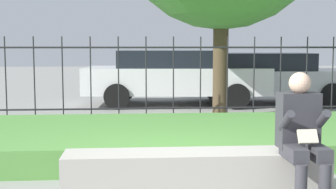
{
  "coord_description": "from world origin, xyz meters",
  "views": [
    {
      "loc": [
        -0.51,
        -4.54,
        1.51
      ],
      "look_at": [
        -0.12,
        0.55,
        0.98
      ],
      "focal_mm": 50.0,
      "sensor_mm": 36.0,
      "label": 1
    }
  ],
  "objects_px": {
    "stone_bench": "(196,177)",
    "car_parked_center": "(175,76)",
    "car_parked_right": "(268,76)",
    "person_seated_reader": "(302,133)"
  },
  "relations": [
    {
      "from": "person_seated_reader",
      "to": "car_parked_right",
      "type": "distance_m",
      "value": 7.94
    },
    {
      "from": "stone_bench",
      "to": "car_parked_center",
      "type": "relative_size",
      "value": 0.55
    },
    {
      "from": "car_parked_right",
      "to": "car_parked_center",
      "type": "bearing_deg",
      "value": -173.62
    },
    {
      "from": "stone_bench",
      "to": "car_parked_right",
      "type": "distance_m",
      "value": 8.0
    },
    {
      "from": "car_parked_center",
      "to": "car_parked_right",
      "type": "xyz_separation_m",
      "value": [
        2.45,
        0.06,
        -0.03
      ]
    },
    {
      "from": "stone_bench",
      "to": "person_seated_reader",
      "type": "distance_m",
      "value": 1.12
    },
    {
      "from": "stone_bench",
      "to": "person_seated_reader",
      "type": "height_order",
      "value": "person_seated_reader"
    },
    {
      "from": "person_seated_reader",
      "to": "car_parked_center",
      "type": "xyz_separation_m",
      "value": [
        -0.52,
        7.64,
        0.06
      ]
    },
    {
      "from": "stone_bench",
      "to": "car_parked_center",
      "type": "distance_m",
      "value": 7.4
    },
    {
      "from": "car_parked_right",
      "to": "person_seated_reader",
      "type": "bearing_deg",
      "value": -99.19
    }
  ]
}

